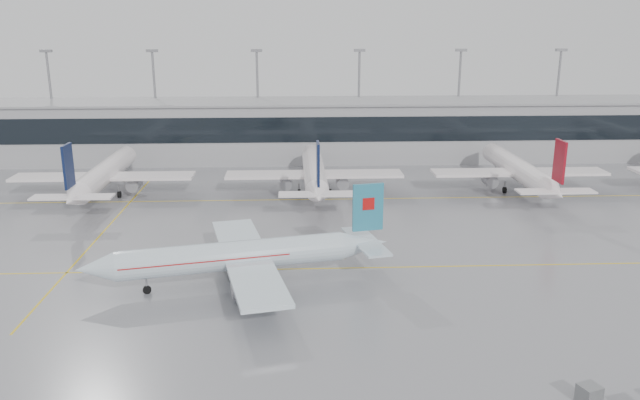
{
  "coord_description": "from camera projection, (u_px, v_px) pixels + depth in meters",
  "views": [
    {
      "loc": [
        -3.61,
        -68.44,
        27.86
      ],
      "look_at": [
        0.0,
        12.0,
        5.0
      ],
      "focal_mm": 35.0,
      "sensor_mm": 36.0,
      "label": 1
    }
  ],
  "objects": [
    {
      "name": "taxi_line_main",
      "position": [
        325.0,
        268.0,
        73.53
      ],
      "size": [
        120.0,
        0.25,
        0.01
      ],
      "primitive_type": "cube",
      "color": "gold",
      "rests_on": "ground"
    },
    {
      "name": "light_masts",
      "position": [
        308.0,
        93.0,
        135.24
      ],
      "size": [
        156.4,
        1.0,
        22.6
      ],
      "color": "gray",
      "rests_on": "ground"
    },
    {
      "name": "terminal_roof",
      "position": [
        309.0,
        101.0,
        129.78
      ],
      "size": [
        182.0,
        16.0,
        0.4
      ],
      "primitive_type": "cube",
      "color": "gray",
      "rests_on": "ground"
    },
    {
      "name": "parked_jet_c",
      "position": [
        314.0,
        172.0,
        104.89
      ],
      "size": [
        29.64,
        36.96,
        11.72
      ],
      "rotation": [
        0.0,
        0.0,
        1.57
      ],
      "color": "white",
      "rests_on": "ground"
    },
    {
      "name": "terminal_glass",
      "position": [
        310.0,
        130.0,
        123.81
      ],
      "size": [
        180.0,
        0.2,
        5.0
      ],
      "primitive_type": "cube",
      "color": "black",
      "rests_on": "ground"
    },
    {
      "name": "parked_jet_d",
      "position": [
        519.0,
        170.0,
        106.4
      ],
      "size": [
        29.64,
        36.96,
        11.72
      ],
      "rotation": [
        0.0,
        0.0,
        1.57
      ],
      "color": "white",
      "rests_on": "ground"
    },
    {
      "name": "taxi_line_cross",
      "position": [
        104.0,
        231.0,
        86.65
      ],
      "size": [
        0.25,
        60.0,
        0.01
      ],
      "primitive_type": "cube",
      "color": "gold",
      "rests_on": "ground"
    },
    {
      "name": "parked_jet_b",
      "position": [
        104.0,
        174.0,
        103.39
      ],
      "size": [
        29.64,
        36.96,
        11.72
      ],
      "rotation": [
        0.0,
        0.0,
        1.57
      ],
      "color": "white",
      "rests_on": "ground"
    },
    {
      "name": "gse_unit",
      "position": [
        589.0,
        394.0,
        47.24
      ],
      "size": [
        1.91,
        1.84,
        1.52
      ],
      "primitive_type": "cube",
      "rotation": [
        0.0,
        0.0,
        0.35
      ],
      "color": "slate",
      "rests_on": "ground"
    },
    {
      "name": "terminal",
      "position": [
        309.0,
        131.0,
        131.48
      ],
      "size": [
        180.0,
        15.0,
        12.0
      ],
      "primitive_type": "cube",
      "color": "#98989B",
      "rests_on": "ground"
    },
    {
      "name": "ground",
      "position": [
        325.0,
        268.0,
        73.53
      ],
      "size": [
        320.0,
        320.0,
        0.0
      ],
      "primitive_type": "plane",
      "color": "gray",
      "rests_on": "ground"
    },
    {
      "name": "air_canada_jet",
      "position": [
        245.0,
        256.0,
        68.38
      ],
      "size": [
        34.07,
        27.07,
        10.52
      ],
      "rotation": [
        0.0,
        0.0,
        3.36
      ],
      "color": "silver",
      "rests_on": "ground"
    },
    {
      "name": "taxi_line_north",
      "position": [
        315.0,
        199.0,
        102.36
      ],
      "size": [
        120.0,
        0.25,
        0.01
      ],
      "primitive_type": "cube",
      "color": "gold",
      "rests_on": "ground"
    }
  ]
}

